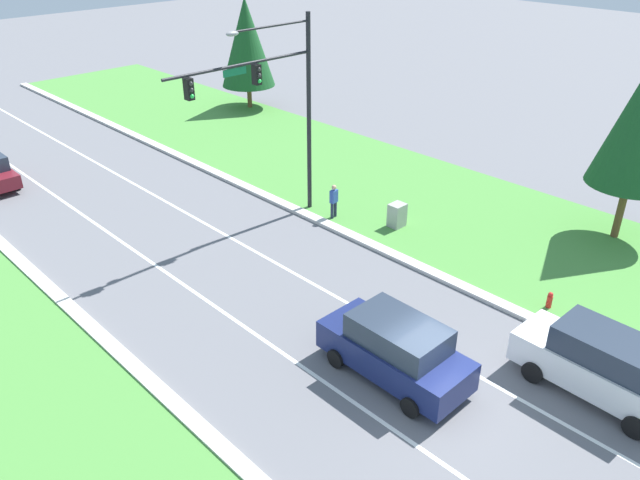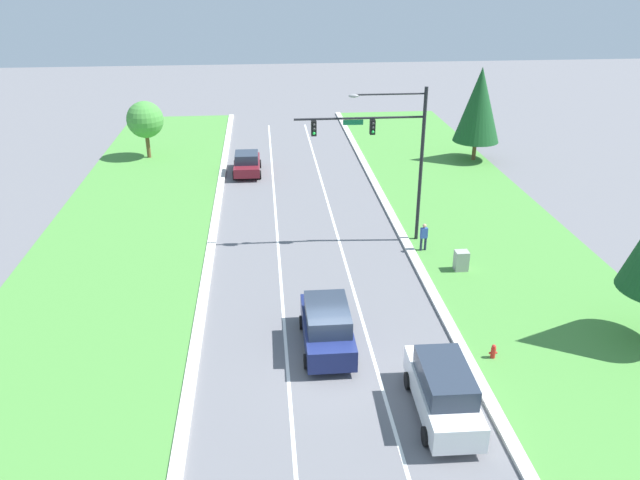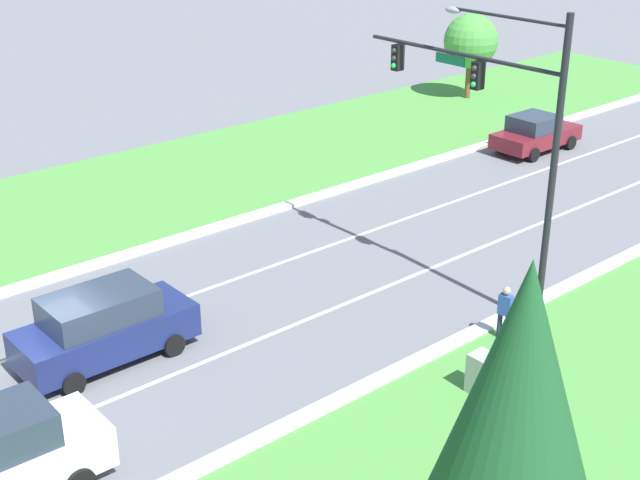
{
  "view_description": "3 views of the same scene",
  "coord_description": "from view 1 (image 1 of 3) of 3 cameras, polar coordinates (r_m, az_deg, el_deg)",
  "views": [
    {
      "loc": [
        -12.1,
        -7.69,
        12.81
      ],
      "look_at": [
        2.01,
        6.85,
        1.9
      ],
      "focal_mm": 35.0,
      "sensor_mm": 36.0,
      "label": 1
    },
    {
      "loc": [
        -2.44,
        -20.86,
        15.21
      ],
      "look_at": [
        0.22,
        7.48,
        2.3
      ],
      "focal_mm": 35.0,
      "sensor_mm": 36.0,
      "label": 2
    },
    {
      "loc": [
        19.58,
        -7.83,
        12.7
      ],
      "look_at": [
        0.66,
        8.54,
        1.77
      ],
      "focal_mm": 50.0,
      "sensor_mm": 36.0,
      "label": 3
    }
  ],
  "objects": [
    {
      "name": "ground_plane",
      "position": [
        19.23,
        10.28,
        -14.05
      ],
      "size": [
        160.0,
        160.0,
        0.0
      ],
      "primitive_type": "plane",
      "color": "slate"
    },
    {
      "name": "lane_stripe_inner_right",
      "position": [
        20.41,
        13.36,
        -11.51
      ],
      "size": [
        0.14,
        81.0,
        0.01
      ],
      "color": "white",
      "rests_on": "ground_plane"
    },
    {
      "name": "navy_suv",
      "position": [
        19.19,
        6.89,
        -9.82
      ],
      "size": [
        2.2,
        4.81,
        2.03
      ],
      "rotation": [
        0.0,
        0.0,
        -0.01
      ],
      "color": "navy",
      "rests_on": "ground_plane"
    },
    {
      "name": "lane_stripe_inner_left",
      "position": [
        18.15,
        6.74,
        -16.85
      ],
      "size": [
        0.14,
        81.0,
        0.01
      ],
      "color": "white",
      "rests_on": "ground_plane"
    },
    {
      "name": "white_suv",
      "position": [
        20.16,
        24.42,
        -10.33
      ],
      "size": [
        2.13,
        5.01,
        2.1
      ],
      "rotation": [
        0.0,
        0.0,
        -0.02
      ],
      "color": "white",
      "rests_on": "ground_plane"
    },
    {
      "name": "pedestrian",
      "position": [
        28.47,
        1.27,
        3.65
      ],
      "size": [
        0.41,
        0.28,
        1.69
      ],
      "rotation": [
        0.0,
        0.0,
        3.31
      ],
      "color": "#232842",
      "rests_on": "ground_plane"
    },
    {
      "name": "conifer_near_right_tree",
      "position": [
        44.76,
        -6.73,
        17.53
      ],
      "size": [
        3.68,
        3.68,
        7.53
      ],
      "color": "brown",
      "rests_on": "ground_plane"
    },
    {
      "name": "traffic_signal_mast",
      "position": [
        26.67,
        -4.11,
        13.15
      ],
      "size": [
        7.21,
        0.41,
        8.95
      ],
      "color": "black",
      "rests_on": "ground_plane"
    },
    {
      "name": "utility_cabinet",
      "position": [
        28.03,
        7.05,
        2.2
      ],
      "size": [
        0.7,
        0.6,
        1.16
      ],
      "color": "#9E9E99",
      "rests_on": "ground_plane"
    },
    {
      "name": "fire_hydrant",
      "position": [
        23.82,
        20.24,
        -5.24
      ],
      "size": [
        0.34,
        0.2,
        0.7
      ],
      "color": "red",
      "rests_on": "ground_plane"
    },
    {
      "name": "grass_verge_right",
      "position": [
        27.41,
        24.03,
        -2.16
      ],
      "size": [
        10.0,
        90.0,
        0.08
      ],
      "color": "#4C8E3D",
      "rests_on": "ground_plane"
    },
    {
      "name": "curb_strip_right",
      "position": [
        23.16,
        18.73,
        -6.78
      ],
      "size": [
        0.5,
        90.0,
        0.15
      ],
      "color": "beige",
      "rests_on": "ground_plane"
    }
  ]
}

